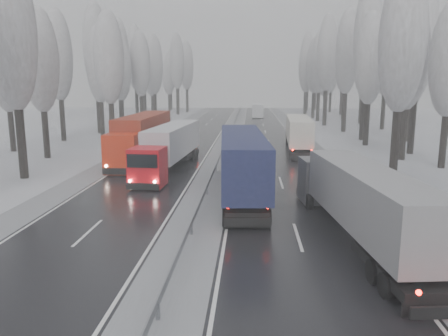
# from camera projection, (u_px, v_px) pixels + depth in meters

# --- Properties ---
(carriageway_right) EXTENTS (7.50, 200.00, 0.03)m
(carriageway_right) POSITION_uv_depth(u_px,v_px,m) (276.00, 168.00, 39.02)
(carriageway_right) COLOR black
(carriageway_right) RESTS_ON ground
(carriageway_left) EXTENTS (7.50, 200.00, 0.03)m
(carriageway_left) POSITION_uv_depth(u_px,v_px,m) (160.00, 167.00, 39.64)
(carriageway_left) COLOR black
(carriageway_left) RESTS_ON ground
(median_slush) EXTENTS (3.00, 200.00, 0.04)m
(median_slush) POSITION_uv_depth(u_px,v_px,m) (218.00, 167.00, 39.33)
(median_slush) COLOR #919398
(median_slush) RESTS_ON ground
(shoulder_right) EXTENTS (2.40, 200.00, 0.04)m
(shoulder_right) POSITION_uv_depth(u_px,v_px,m) (332.00, 168.00, 38.73)
(shoulder_right) COLOR #919398
(shoulder_right) RESTS_ON ground
(shoulder_left) EXTENTS (2.40, 200.00, 0.04)m
(shoulder_left) POSITION_uv_depth(u_px,v_px,m) (107.00, 166.00, 39.93)
(shoulder_left) COLOR #919398
(shoulder_left) RESTS_ON ground
(median_guardrail) EXTENTS (0.12, 200.00, 0.76)m
(median_guardrail) POSITION_uv_depth(u_px,v_px,m) (218.00, 161.00, 39.20)
(median_guardrail) COLOR slate
(median_guardrail) RESTS_ON ground
(tree_18) EXTENTS (3.60, 3.60, 16.58)m
(tree_18) POSITION_uv_depth(u_px,v_px,m) (403.00, 40.00, 33.55)
(tree_18) COLOR black
(tree_18) RESTS_ON ground
(tree_20) EXTENTS (3.60, 3.60, 15.71)m
(tree_20) POSITION_uv_depth(u_px,v_px,m) (409.00, 54.00, 41.42)
(tree_20) COLOR black
(tree_20) RESTS_ON ground
(tree_21) EXTENTS (3.60, 3.60, 18.62)m
(tree_21) POSITION_uv_depth(u_px,v_px,m) (419.00, 38.00, 44.86)
(tree_21) COLOR black
(tree_21) RESTS_ON ground
(tree_22) EXTENTS (3.60, 3.60, 15.86)m
(tree_22) POSITION_uv_depth(u_px,v_px,m) (370.00, 60.00, 51.69)
(tree_22) COLOR black
(tree_22) RESTS_ON ground
(tree_23) EXTENTS (3.60, 3.60, 13.55)m
(tree_23) POSITION_uv_depth(u_px,v_px,m) (411.00, 73.00, 55.52)
(tree_23) COLOR black
(tree_23) RESTS_ON ground
(tree_24) EXTENTS (3.60, 3.60, 20.49)m
(tree_24) POSITION_uv_depth(u_px,v_px,m) (368.00, 38.00, 56.39)
(tree_24) COLOR black
(tree_24) RESTS_ON ground
(tree_25) EXTENTS (3.60, 3.60, 19.44)m
(tree_25) POSITION_uv_depth(u_px,v_px,m) (411.00, 46.00, 60.03)
(tree_25) COLOR black
(tree_25) RESTS_ON ground
(tree_26) EXTENTS (3.60, 3.60, 18.78)m
(tree_26) POSITION_uv_depth(u_px,v_px,m) (347.00, 53.00, 66.66)
(tree_26) COLOR black
(tree_26) RESTS_ON ground
(tree_27) EXTENTS (3.60, 3.60, 17.62)m
(tree_27) POSITION_uv_depth(u_px,v_px,m) (387.00, 59.00, 70.30)
(tree_27) COLOR black
(tree_27) RESTS_ON ground
(tree_28) EXTENTS (3.60, 3.60, 19.62)m
(tree_28) POSITION_uv_depth(u_px,v_px,m) (327.00, 54.00, 77.10)
(tree_28) COLOR black
(tree_28) RESTS_ON ground
(tree_29) EXTENTS (3.60, 3.60, 18.11)m
(tree_29) POSITION_uv_depth(u_px,v_px,m) (364.00, 61.00, 80.77)
(tree_29) COLOR black
(tree_29) RESTS_ON ground
(tree_30) EXTENTS (3.60, 3.60, 17.86)m
(tree_30) POSITION_uv_depth(u_px,v_px,m) (320.00, 63.00, 86.86)
(tree_30) COLOR black
(tree_30) RESTS_ON ground
(tree_31) EXTENTS (3.60, 3.60, 18.58)m
(tree_31) POSITION_uv_depth(u_px,v_px,m) (346.00, 62.00, 90.34)
(tree_31) COLOR black
(tree_31) RESTS_ON ground
(tree_32) EXTENTS (3.60, 3.60, 17.33)m
(tree_32) POSITION_uv_depth(u_px,v_px,m) (315.00, 66.00, 94.28)
(tree_32) COLOR black
(tree_32) RESTS_ON ground
(tree_33) EXTENTS (3.60, 3.60, 14.33)m
(tree_33) POSITION_uv_depth(u_px,v_px,m) (326.00, 76.00, 98.38)
(tree_33) COLOR black
(tree_33) RESTS_ON ground
(tree_34) EXTENTS (3.60, 3.60, 17.63)m
(tree_34) POSITION_uv_depth(u_px,v_px,m) (306.00, 67.00, 101.26)
(tree_34) COLOR black
(tree_34) RESTS_ON ground
(tree_35) EXTENTS (3.60, 3.60, 18.25)m
(tree_35) POSITION_uv_depth(u_px,v_px,m) (343.00, 65.00, 104.56)
(tree_35) COLOR black
(tree_35) RESTS_ON ground
(tree_36) EXTENTS (3.60, 3.60, 20.23)m
(tree_36) POSITION_uv_depth(u_px,v_px,m) (307.00, 61.00, 110.52)
(tree_36) COLOR black
(tree_36) RESTS_ON ground
(tree_37) EXTENTS (3.60, 3.60, 16.37)m
(tree_37) POSITION_uv_depth(u_px,v_px,m) (331.00, 72.00, 114.49)
(tree_37) COLOR black
(tree_37) RESTS_ON ground
(tree_38) EXTENTS (3.60, 3.60, 17.97)m
(tree_38) POSITION_uv_depth(u_px,v_px,m) (308.00, 69.00, 121.05)
(tree_38) COLOR black
(tree_38) RESTS_ON ground
(tree_39) EXTENTS (3.60, 3.60, 16.19)m
(tree_39) POSITION_uv_depth(u_px,v_px,m) (316.00, 73.00, 125.02)
(tree_39) COLOR black
(tree_39) RESTS_ON ground
(tree_58) EXTENTS (3.60, 3.60, 17.21)m
(tree_58) POSITION_uv_depth(u_px,v_px,m) (12.00, 34.00, 32.79)
(tree_58) COLOR black
(tree_58) RESTS_ON ground
(tree_60) EXTENTS (3.60, 3.60, 14.84)m
(tree_60) POSITION_uv_depth(u_px,v_px,m) (40.00, 61.00, 42.68)
(tree_60) COLOR black
(tree_60) RESTS_ON ground
(tree_61) EXTENTS (3.60, 3.60, 13.95)m
(tree_61) POSITION_uv_depth(u_px,v_px,m) (6.00, 69.00, 47.04)
(tree_61) COLOR black
(tree_61) RESTS_ON ground
(tree_62) EXTENTS (3.60, 3.60, 16.04)m
(tree_62) POSITION_uv_depth(u_px,v_px,m) (109.00, 59.00, 51.65)
(tree_62) COLOR black
(tree_62) RESTS_ON ground
(tree_63) EXTENTS (3.60, 3.60, 16.88)m
(tree_63) POSITION_uv_depth(u_px,v_px,m) (58.00, 56.00, 55.93)
(tree_63) COLOR black
(tree_63) RESTS_ON ground
(tree_64) EXTENTS (3.60, 3.60, 15.42)m
(tree_64) POSITION_uv_depth(u_px,v_px,m) (99.00, 65.00, 60.78)
(tree_64) COLOR black
(tree_64) RESTS_ON ground
(tree_65) EXTENTS (3.60, 3.60, 19.48)m
(tree_65) POSITION_uv_depth(u_px,v_px,m) (96.00, 48.00, 64.32)
(tree_65) COLOR black
(tree_65) RESTS_ON ground
(tree_66) EXTENTS (3.60, 3.60, 15.23)m
(tree_66) POSITION_uv_depth(u_px,v_px,m) (120.00, 69.00, 70.24)
(tree_66) COLOR black
(tree_66) RESTS_ON ground
(tree_67) EXTENTS (3.60, 3.60, 17.09)m
(tree_67) POSITION_uv_depth(u_px,v_px,m) (119.00, 62.00, 74.02)
(tree_67) COLOR black
(tree_67) RESTS_ON ground
(tree_68) EXTENTS (3.60, 3.60, 16.65)m
(tree_68) POSITION_uv_depth(u_px,v_px,m) (140.00, 65.00, 76.61)
(tree_68) COLOR black
(tree_68) RESTS_ON ground
(tree_69) EXTENTS (3.60, 3.60, 19.35)m
(tree_69) POSITION_uv_depth(u_px,v_px,m) (119.00, 56.00, 80.49)
(tree_69) COLOR black
(tree_69) RESTS_ON ground
(tree_70) EXTENTS (3.60, 3.60, 17.09)m
(tree_70) POSITION_uv_depth(u_px,v_px,m) (154.00, 65.00, 86.42)
(tree_70) COLOR black
(tree_70) RESTS_ON ground
(tree_71) EXTENTS (3.60, 3.60, 19.61)m
(tree_71) POSITION_uv_depth(u_px,v_px,m) (135.00, 58.00, 90.32)
(tree_71) COLOR black
(tree_71) RESTS_ON ground
(tree_72) EXTENTS (3.60, 3.60, 15.11)m
(tree_72) POSITION_uv_depth(u_px,v_px,m) (152.00, 73.00, 95.97)
(tree_72) COLOR black
(tree_72) RESTS_ON ground
(tree_73) EXTENTS (3.60, 3.60, 17.22)m
(tree_73) POSITION_uv_depth(u_px,v_px,m) (143.00, 68.00, 99.81)
(tree_73) COLOR black
(tree_73) RESTS_ON ground
(tree_74) EXTENTS (3.60, 3.60, 19.68)m
(tree_74) POSITION_uv_depth(u_px,v_px,m) (177.00, 62.00, 105.77)
(tree_74) COLOR black
(tree_74) RESTS_ON ground
(tree_75) EXTENTS (3.60, 3.60, 18.60)m
(tree_75) POSITION_uv_depth(u_px,v_px,m) (144.00, 66.00, 110.36)
(tree_75) COLOR black
(tree_75) RESTS_ON ground
(tree_76) EXTENTS (3.60, 3.60, 18.55)m
(tree_76) POSITION_uv_depth(u_px,v_px,m) (187.00, 66.00, 115.06)
(tree_76) COLOR black
(tree_76) RESTS_ON ground
(tree_77) EXTENTS (3.60, 3.60, 14.32)m
(tree_77) POSITION_uv_depth(u_px,v_px,m) (169.00, 77.00, 119.82)
(tree_77) COLOR black
(tree_77) RESTS_ON ground
(tree_78) EXTENTS (3.60, 3.60, 19.55)m
(tree_78) POSITION_uv_depth(u_px,v_px,m) (178.00, 65.00, 121.60)
(tree_78) COLOR black
(tree_78) RESTS_ON ground
(tree_79) EXTENTS (3.60, 3.60, 17.07)m
(tree_79) POSITION_uv_depth(u_px,v_px,m) (170.00, 71.00, 125.98)
(tree_79) COLOR black
(tree_79) RESTS_ON ground
(truck_grey_tarp) EXTENTS (3.83, 14.45, 3.67)m
(truck_grey_tarp) POSITION_uv_depth(u_px,v_px,m) (358.00, 197.00, 20.58)
(truck_grey_tarp) COLOR #444448
(truck_grey_tarp) RESTS_ON ground
(truck_blue_box) EXTENTS (3.62, 16.67, 4.25)m
(truck_blue_box) POSITION_uv_depth(u_px,v_px,m) (242.00, 159.00, 29.00)
(truck_blue_box) COLOR #1E264B
(truck_blue_box) RESTS_ON ground
(truck_cream_box) EXTENTS (3.11, 14.94, 3.81)m
(truck_cream_box) POSITION_uv_depth(u_px,v_px,m) (298.00, 131.00, 48.54)
(truck_cream_box) COLOR #9A9889
(truck_cream_box) RESTS_ON ground
(box_truck_distant) EXTENTS (2.53, 8.09, 3.01)m
(box_truck_distant) POSITION_uv_depth(u_px,v_px,m) (258.00, 111.00, 97.81)
(box_truck_distant) COLOR silver
(box_truck_distant) RESTS_ON ground
(truck_red_white) EXTENTS (3.34, 15.04, 3.83)m
(truck_red_white) POSITION_uv_depth(u_px,v_px,m) (171.00, 145.00, 37.61)
(truck_red_white) COLOR red
(truck_red_white) RESTS_ON ground
(truck_red_red) EXTENTS (2.77, 17.15, 4.39)m
(truck_red_red) POSITION_uv_depth(u_px,v_px,m) (142.00, 134.00, 42.57)
(truck_red_red) COLOR red
(truck_red_red) RESTS_ON ground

